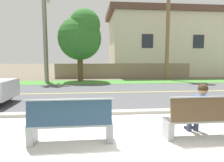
{
  "coord_description": "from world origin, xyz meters",
  "views": [
    {
      "loc": [
        -1.02,
        -3.91,
        1.8
      ],
      "look_at": [
        -0.31,
        3.23,
        1.0
      ],
      "focal_mm": 31.42,
      "sensor_mm": 36.0,
      "label": 1
    }
  ],
  "objects_px": {
    "bench_left": "(71,123)",
    "bench_right": "(205,119)",
    "seated_person_blue": "(200,108)",
    "shade_tree_left": "(81,35)",
    "streetlamp": "(45,32)"
  },
  "relations": [
    {
      "from": "bench_right",
      "to": "streetlamp",
      "type": "relative_size",
      "value": 0.27
    },
    {
      "from": "seated_person_blue",
      "to": "shade_tree_left",
      "type": "distance_m",
      "value": 12.7
    },
    {
      "from": "shade_tree_left",
      "to": "seated_person_blue",
      "type": "bearing_deg",
      "value": -74.08
    },
    {
      "from": "streetlamp",
      "to": "seated_person_blue",
      "type": "bearing_deg",
      "value": -61.51
    },
    {
      "from": "bench_left",
      "to": "streetlamp",
      "type": "bearing_deg",
      "value": 105.05
    },
    {
      "from": "bench_right",
      "to": "bench_left",
      "type": "bearing_deg",
      "value": 180.0
    },
    {
      "from": "bench_left",
      "to": "streetlamp",
      "type": "xyz_separation_m",
      "value": [
        -2.99,
        11.12,
        3.37
      ]
    },
    {
      "from": "bench_right",
      "to": "seated_person_blue",
      "type": "relative_size",
      "value": 1.43
    },
    {
      "from": "bench_right",
      "to": "streetlamp",
      "type": "height_order",
      "value": "streetlamp"
    },
    {
      "from": "bench_left",
      "to": "seated_person_blue",
      "type": "relative_size",
      "value": 1.43
    },
    {
      "from": "streetlamp",
      "to": "shade_tree_left",
      "type": "height_order",
      "value": "streetlamp"
    },
    {
      "from": "bench_right",
      "to": "seated_person_blue",
      "type": "height_order",
      "value": "seated_person_blue"
    },
    {
      "from": "bench_left",
      "to": "bench_right",
      "type": "bearing_deg",
      "value": 0.0
    },
    {
      "from": "streetlamp",
      "to": "shade_tree_left",
      "type": "xyz_separation_m",
      "value": [
        2.56,
        0.91,
        -0.11
      ]
    },
    {
      "from": "bench_right",
      "to": "seated_person_blue",
      "type": "bearing_deg",
      "value": 100.08
    }
  ]
}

